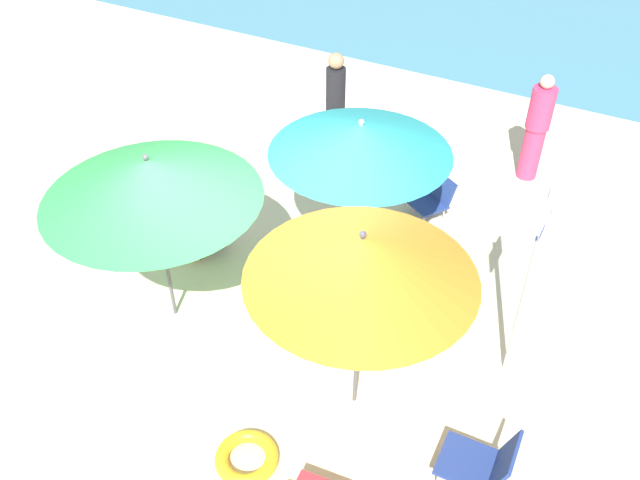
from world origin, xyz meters
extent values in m
plane|color=beige|center=(0.00, 0.00, 0.00)|extent=(40.00, 40.00, 0.00)
cylinder|color=#4C4C51|center=(-1.09, -0.59, 1.01)|extent=(0.04, 0.04, 2.02)
cone|color=green|center=(-1.09, -0.59, 1.81)|extent=(2.16, 2.16, 0.43)
sphere|color=#4C4C51|center=(-1.09, -0.59, 2.05)|extent=(0.06, 0.06, 0.06)
cylinder|color=silver|center=(0.29, 1.18, 0.94)|extent=(0.04, 0.04, 1.88)
cone|color=teal|center=(0.29, 1.18, 1.71)|extent=(2.01, 2.01, 0.34)
sphere|color=silver|center=(0.29, 1.18, 1.91)|extent=(0.06, 0.06, 0.06)
cylinder|color=#4C4C51|center=(1.20, -0.71, 1.03)|extent=(0.04, 0.04, 2.06)
cone|color=orange|center=(1.20, -0.71, 1.85)|extent=(1.99, 1.99, 0.43)
sphere|color=#4C4C51|center=(1.20, -0.71, 2.09)|extent=(0.06, 0.06, 0.06)
cube|color=navy|center=(0.70, 2.40, 0.23)|extent=(0.66, 0.62, 0.03)
cube|color=navy|center=(0.82, 2.59, 0.40)|extent=(0.51, 0.39, 0.33)
cylinder|color=silver|center=(0.79, 2.15, 0.11)|extent=(0.02, 0.02, 0.21)
cylinder|color=silver|center=(0.44, 2.38, 0.11)|extent=(0.02, 0.02, 0.21)
cylinder|color=silver|center=(0.97, 2.43, 0.11)|extent=(0.02, 0.02, 0.21)
cylinder|color=silver|center=(0.61, 2.65, 0.11)|extent=(0.02, 0.02, 0.21)
cube|color=navy|center=(2.45, -1.03, 0.26)|extent=(0.53, 0.48, 0.03)
cube|color=navy|center=(2.72, -1.02, 0.47)|extent=(0.17, 0.47, 0.40)
cylinder|color=silver|center=(2.25, -1.22, 0.12)|extent=(0.02, 0.02, 0.25)
cylinder|color=silver|center=(2.23, -0.85, 0.12)|extent=(0.02, 0.02, 0.25)
cylinder|color=silver|center=(2.64, -0.83, 0.12)|extent=(0.02, 0.02, 0.25)
cylinder|color=#DB3866|center=(1.65, 3.99, 0.40)|extent=(0.28, 0.28, 0.79)
cylinder|color=#DB3866|center=(1.65, 3.99, 1.08)|extent=(0.33, 0.33, 0.58)
sphere|color=beige|center=(1.65, 3.99, 1.47)|extent=(0.19, 0.19, 0.19)
cylinder|color=black|center=(-0.90, 2.95, 0.42)|extent=(0.23, 0.23, 0.85)
cylinder|color=black|center=(-0.90, 2.95, 1.18)|extent=(0.27, 0.27, 0.67)
sphere|color=tan|center=(-0.90, 2.95, 1.62)|extent=(0.22, 0.22, 0.22)
cube|color=black|center=(-1.36, 0.39, 0.28)|extent=(0.47, 0.48, 0.12)
cylinder|color=#DBAD84|center=(-1.43, 0.25, 0.14)|extent=(0.12, 0.12, 0.28)
cylinder|color=black|center=(-1.27, 0.55, 0.53)|extent=(0.34, 0.34, 0.51)
sphere|color=#DBAD84|center=(-1.27, 0.55, 0.89)|extent=(0.19, 0.19, 0.19)
cylinder|color=#ADADB2|center=(2.40, 0.37, 1.13)|extent=(0.06, 0.06, 2.27)
cube|color=white|center=(2.40, 0.37, 2.04)|extent=(0.03, 0.45, 0.35)
cube|color=navy|center=(2.40, 0.37, 1.89)|extent=(0.03, 0.45, 0.06)
torus|color=yellow|center=(0.65, -1.79, 0.06)|extent=(0.57, 0.57, 0.12)
cube|color=silver|center=(-1.93, 1.03, 0.17)|extent=(0.30, 0.31, 0.34)
camera|label=1|loc=(2.84, -4.47, 5.41)|focal=37.59mm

